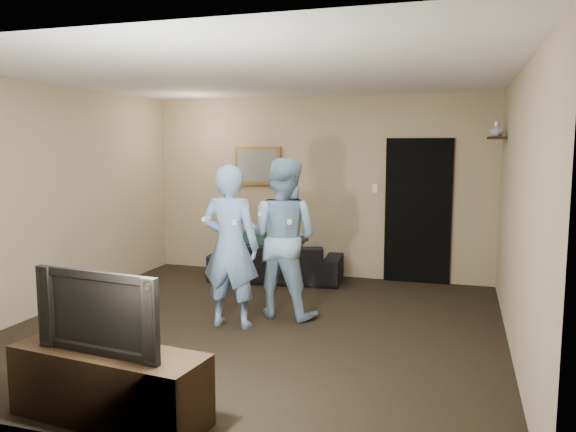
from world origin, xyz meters
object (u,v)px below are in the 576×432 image
(tv_console, at_px, (110,385))
(wii_player_right, at_px, (283,238))
(wii_player_left, at_px, (230,246))
(sofa, at_px, (276,262))
(television, at_px, (106,310))

(tv_console, height_order, wii_player_right, wii_player_right)
(tv_console, bearing_deg, wii_player_left, 96.35)
(sofa, bearing_deg, television, 86.92)
(tv_console, relative_size, wii_player_left, 0.83)
(sofa, relative_size, tv_console, 1.29)
(television, bearing_deg, tv_console, -173.65)
(tv_console, distance_m, wii_player_right, 2.78)
(sofa, height_order, wii_player_left, wii_player_left)
(sofa, height_order, television, television)
(sofa, bearing_deg, tv_console, 86.92)
(television, distance_m, wii_player_right, 2.71)
(television, relative_size, wii_player_left, 0.58)
(sofa, bearing_deg, wii_player_left, 89.47)
(wii_player_right, bearing_deg, television, -98.65)
(television, bearing_deg, sofa, 98.80)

